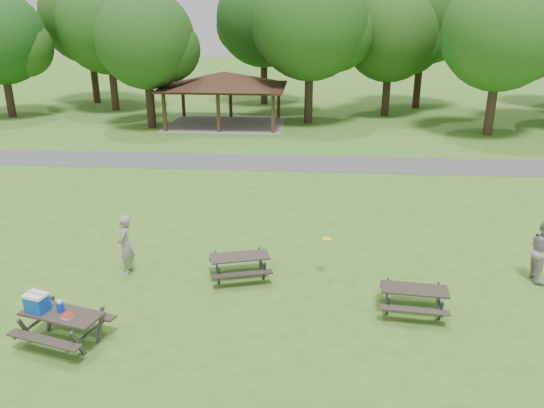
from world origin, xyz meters
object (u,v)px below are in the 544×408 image
at_px(picnic_table_near, 54,314).
at_px(picnic_table_middle, 240,261).
at_px(frisbee_thrower, 125,245).
at_px(frisbee_catcher, 543,250).

distance_m(picnic_table_near, picnic_table_middle, 5.56).
xyz_separation_m(frisbee_thrower, frisbee_catcher, (12.87, 0.58, 0.01)).
bearing_deg(frisbee_thrower, picnic_table_near, -12.57).
height_order(frisbee_thrower, frisbee_catcher, frisbee_catcher).
bearing_deg(frisbee_thrower, picnic_table_middle, 84.25).
relative_size(picnic_table_near, frisbee_thrower, 1.22).
xyz_separation_m(picnic_table_near, frisbee_thrower, (0.52, 3.78, 0.17)).
relative_size(picnic_table_near, picnic_table_middle, 1.11).
bearing_deg(picnic_table_middle, picnic_table_near, -138.17).
xyz_separation_m(picnic_table_middle, frisbee_thrower, (-3.62, 0.07, 0.40)).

